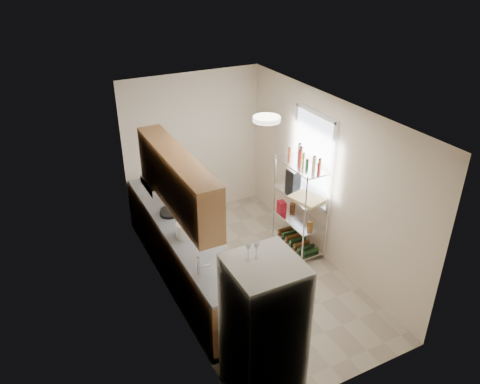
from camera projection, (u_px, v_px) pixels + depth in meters
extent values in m
cube|color=#B1A58F|center=(252.00, 275.00, 7.09)|extent=(2.50, 4.40, 0.01)
cube|color=white|center=(255.00, 109.00, 5.86)|extent=(2.50, 4.40, 0.01)
cube|color=beige|center=(194.00, 146.00, 8.21)|extent=(2.50, 0.01, 2.60)
cube|color=beige|center=(357.00, 294.00, 4.74)|extent=(2.50, 0.01, 2.60)
cube|color=beige|center=(167.00, 222.00, 5.97)|extent=(0.01, 4.40, 2.60)
cube|color=beige|center=(327.00, 182.00, 6.98)|extent=(0.01, 4.40, 2.60)
cube|color=#AD7749|center=(183.00, 253.00, 6.86)|extent=(0.60, 3.48, 0.86)
cube|color=gray|center=(183.00, 226.00, 6.66)|extent=(0.63, 3.51, 0.04)
cube|color=#B7BABC|center=(213.00, 272.00, 5.75)|extent=(0.52, 0.44, 0.04)
cube|color=#B7BABC|center=(170.00, 206.00, 8.03)|extent=(0.01, 0.55, 0.72)
cube|color=#AD7749|center=(177.00, 180.00, 5.89)|extent=(0.33, 2.20, 0.72)
cube|color=#B7BABC|center=(163.00, 183.00, 6.74)|extent=(0.50, 0.60, 0.12)
cube|color=white|center=(313.00, 158.00, 7.13)|extent=(0.06, 1.00, 1.46)
cube|color=silver|center=(297.00, 242.00, 7.68)|extent=(0.45, 0.90, 0.02)
cube|color=silver|center=(299.00, 219.00, 7.47)|extent=(0.45, 0.90, 0.02)
cube|color=silver|center=(301.00, 194.00, 7.26)|extent=(0.45, 0.90, 0.02)
cube|color=silver|center=(303.00, 165.00, 7.02)|extent=(0.45, 0.90, 0.02)
cylinder|color=silver|center=(304.00, 223.00, 6.93)|extent=(0.02, 0.02, 1.55)
cylinder|color=silver|center=(274.00, 198.00, 7.62)|extent=(0.02, 0.02, 1.55)
cylinder|color=silver|center=(328.00, 216.00, 7.10)|extent=(0.02, 0.02, 1.55)
cylinder|color=silver|center=(296.00, 192.00, 7.79)|extent=(0.02, 0.02, 1.55)
cylinder|color=white|center=(267.00, 119.00, 5.64)|extent=(0.34, 0.34, 0.05)
cube|color=white|center=(263.00, 330.00, 4.90)|extent=(0.71, 0.71, 1.73)
cylinder|color=silver|center=(185.00, 230.00, 6.36)|extent=(0.25, 0.25, 0.20)
cylinder|color=black|center=(169.00, 213.00, 6.90)|extent=(0.33, 0.33, 0.05)
cylinder|color=black|center=(168.00, 210.00, 6.98)|extent=(0.24, 0.24, 0.04)
cube|color=tan|center=(307.00, 198.00, 7.08)|extent=(0.50, 0.57, 0.03)
cube|color=black|center=(293.00, 177.00, 7.47)|extent=(0.16, 0.23, 0.27)
cube|color=maroon|center=(282.00, 206.00, 7.63)|extent=(0.13, 0.17, 0.18)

